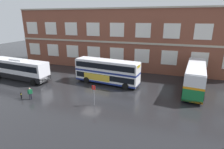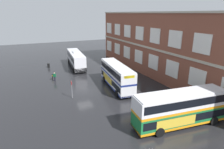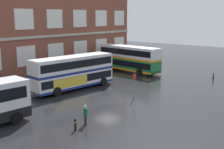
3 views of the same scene
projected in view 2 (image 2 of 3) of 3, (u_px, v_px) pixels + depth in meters
ground_plane at (96, 90)px, 32.42m from camera, size 120.00×120.00×0.00m
brick_terminal_building at (171, 46)px, 37.26m from camera, size 47.11×8.19×12.69m
double_decker_near at (117, 75)px, 32.91m from camera, size 11.22×3.81×4.07m
double_decker_middle at (180, 108)px, 21.56m from camera, size 3.79×11.22×4.07m
touring_coach at (76, 59)px, 45.27m from camera, size 12.18×3.74×3.80m
waiting_passenger at (55, 76)px, 36.21m from camera, size 0.45×0.58×1.70m
bus_stand_flag at (72, 88)px, 28.74m from camera, size 0.44×0.10×2.70m
station_litter_bin at (49, 65)px, 45.45m from camera, size 0.60×0.60×1.03m
safety_bollard_west at (52, 77)px, 37.47m from camera, size 0.19×0.19×0.95m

